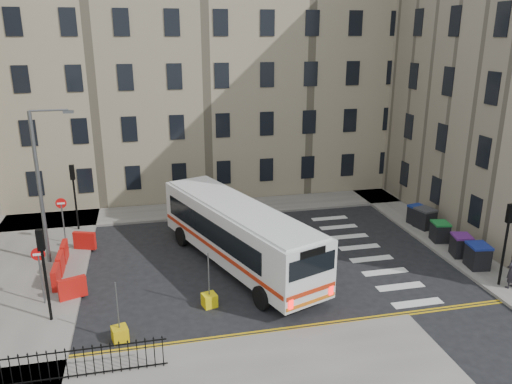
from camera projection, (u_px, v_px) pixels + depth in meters
name	position (u px, v px, depth m)	size (l,w,h in m)	color
ground	(295.00, 257.00, 27.44)	(120.00, 120.00, 0.00)	black
pavement_north	(174.00, 212.00, 34.14)	(36.00, 3.20, 0.15)	slate
pavement_east	(407.00, 218.00, 33.03)	(2.40, 26.00, 0.15)	slate
pavement_west	(26.00, 273.00, 25.40)	(6.00, 22.00, 0.15)	slate
terrace_north	(149.00, 76.00, 37.75)	(38.30, 10.80, 17.20)	gray
traffic_light_east	(507.00, 232.00, 23.27)	(0.28, 0.22, 4.10)	black
traffic_light_nw	(74.00, 187.00, 30.08)	(0.28, 0.22, 4.10)	black
traffic_light_sw	(43.00, 261.00, 20.32)	(0.28, 0.22, 4.10)	black
streetlamp	(39.00, 186.00, 25.24)	(0.50, 0.22, 8.14)	#595B5E
no_entry_north	(62.00, 211.00, 28.36)	(0.60, 0.08, 3.00)	#595B5E
no_entry_south	(39.00, 264.00, 21.85)	(0.60, 0.08, 3.00)	#595B5E
roadworks_barriers	(68.00, 263.00, 25.21)	(1.66, 6.26, 1.00)	red
iron_railings	(53.00, 366.00, 17.22)	(7.80, 0.04, 1.20)	black
bus	(238.00, 232.00, 25.83)	(6.75, 12.29, 3.30)	silver
wheelie_bin_a	(478.00, 256.00, 25.68)	(1.15, 1.28, 1.27)	black
wheelie_bin_b	(461.00, 245.00, 27.04)	(1.17, 1.28, 1.20)	black
wheelie_bin_c	(440.00, 231.00, 28.99)	(1.07, 1.18, 1.15)	black
wheelie_bin_d	(425.00, 218.00, 30.94)	(1.22, 1.33, 1.26)	black
wheelie_bin_e	(418.00, 215.00, 31.57)	(1.16, 1.26, 1.19)	black
pedestrian	(512.00, 270.00, 23.55)	(0.66, 0.43, 1.80)	black
bollard_yellow	(209.00, 300.00, 22.38)	(0.60, 0.60, 0.60)	yellow
bollard_chevron	(120.00, 334.00, 19.85)	(0.60, 0.60, 0.60)	gold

